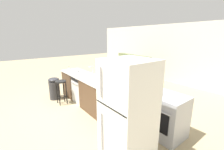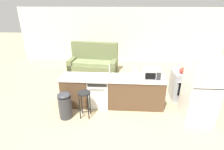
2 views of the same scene
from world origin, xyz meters
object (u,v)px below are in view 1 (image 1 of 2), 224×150
object	(u,v)px
paper_towel_roll	(101,77)
trash_bin	(54,88)
stove_range	(166,116)
microwave	(111,81)
couch	(129,75)
dish_soap_bottle	(69,70)
kettle	(157,90)
dishwasher	(84,89)
bar_stool	(61,87)
soap_bottle	(79,74)
refrigerator	(128,114)

from	to	relation	value
paper_towel_roll	trash_bin	size ratio (longest dim) A/B	0.38
stove_range	paper_towel_roll	bearing A→B (deg)	-160.31
microwave	couch	bearing A→B (deg)	128.46
dish_soap_bottle	kettle	distance (m)	3.14
dishwasher	stove_range	distance (m)	2.66
stove_range	dish_soap_bottle	bearing A→B (deg)	-167.28
dishwasher	trash_bin	size ratio (longest dim) A/B	1.14
stove_range	trash_bin	xyz separation A→B (m)	(-3.40, -1.23, -0.07)
paper_towel_roll	trash_bin	bearing A→B (deg)	-160.05
stove_range	microwave	xyz separation A→B (m)	(-1.14, -0.55, 0.59)
microwave	kettle	bearing A→B (deg)	23.59
bar_stool	dishwasher	bearing A→B (deg)	65.12
stove_range	couch	distance (m)	3.74
stove_range	soap_bottle	xyz separation A→B (m)	(-2.46, -0.76, 0.52)
soap_bottle	bar_stool	size ratio (longest dim) A/B	0.24
bar_stool	dish_soap_bottle	bearing A→B (deg)	130.02
microwave	soap_bottle	size ratio (longest dim) A/B	2.84
dishwasher	stove_range	bearing A→B (deg)	11.91
couch	soap_bottle	bearing A→B (deg)	-75.70
paper_towel_roll	bar_stool	distance (m)	1.53
stove_range	trash_bin	world-z (taller)	stove_range
dish_soap_bottle	trash_bin	distance (m)	0.79
dishwasher	couch	world-z (taller)	couch
dishwasher	bar_stool	distance (m)	0.69
kettle	couch	distance (m)	3.72
dish_soap_bottle	microwave	bearing A→B (deg)	4.97
refrigerator	couch	world-z (taller)	refrigerator
stove_range	refrigerator	distance (m)	1.17
dish_soap_bottle	bar_stool	distance (m)	0.71
dishwasher	refrigerator	distance (m)	2.69
kettle	paper_towel_roll	bearing A→B (deg)	-162.74
soap_bottle	couch	bearing A→B (deg)	104.30
stove_range	paper_towel_roll	distance (m)	1.77
dishwasher	dish_soap_bottle	distance (m)	0.87
paper_towel_roll	kettle	xyz separation A→B (m)	(1.40, 0.44, -0.05)
stove_range	dish_soap_bottle	world-z (taller)	dish_soap_bottle
stove_range	microwave	world-z (taller)	microwave
microwave	trash_bin	world-z (taller)	microwave
kettle	soap_bottle	bearing A→B (deg)	-164.54
paper_towel_roll	soap_bottle	world-z (taller)	paper_towel_roll
couch	dish_soap_bottle	bearing A→B (deg)	-91.86
stove_range	refrigerator	xyz separation A→B (m)	(-0.00, -1.10, 0.42)
microwave	paper_towel_roll	size ratio (longest dim) A/B	1.77
soap_bottle	bar_stool	world-z (taller)	soap_bottle
refrigerator	stove_range	bearing A→B (deg)	89.99
dishwasher	dish_soap_bottle	bearing A→B (deg)	-164.12
dish_soap_bottle	kettle	size ratio (longest dim) A/B	0.86
stove_range	paper_towel_roll	size ratio (longest dim) A/B	3.19
stove_range	kettle	bearing A→B (deg)	-142.84
paper_towel_roll	bar_stool	xyz separation A→B (m)	(-1.32, -0.60, -0.50)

